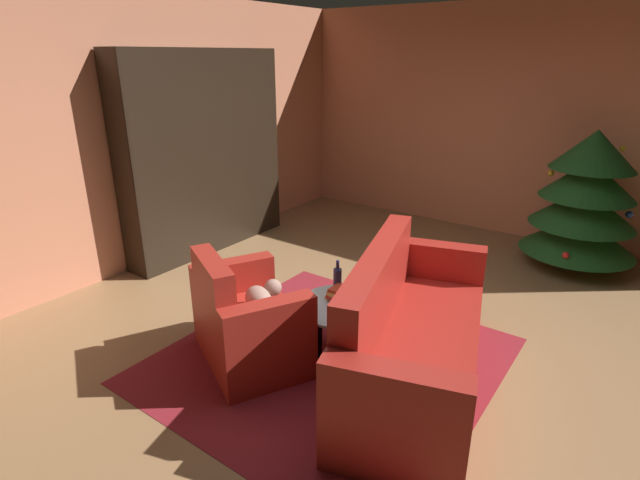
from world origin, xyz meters
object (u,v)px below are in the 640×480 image
object	(u,v)px
bookshelf_unit	(215,156)
armchair_red	(247,323)
decorated_tree	(585,201)
bottle_on_table	(337,280)
book_stack_on_table	(341,295)
coffee_table	(342,309)
couch_red	(410,339)

from	to	relation	value
bookshelf_unit	armchair_red	xyz separation A→B (m)	(1.95, -1.58, -0.77)
decorated_tree	armchair_red	bearing A→B (deg)	-116.29
bottle_on_table	armchair_red	bearing A→B (deg)	-122.71
bottle_on_table	book_stack_on_table	bearing A→B (deg)	-42.06
book_stack_on_table	decorated_tree	bearing A→B (deg)	67.51
bottle_on_table	decorated_tree	xyz separation A→B (m)	(1.26, 2.74, 0.21)
coffee_table	bottle_on_table	world-z (taller)	bottle_on_table
couch_red	bottle_on_table	xyz separation A→B (m)	(-0.69, 0.12, 0.21)
coffee_table	bottle_on_table	size ratio (longest dim) A/B	2.44
bottle_on_table	bookshelf_unit	bearing A→B (deg)	157.53
armchair_red	bottle_on_table	world-z (taller)	armchair_red
coffee_table	bookshelf_unit	bearing A→B (deg)	156.04
armchair_red	couch_red	size ratio (longest dim) A/B	0.53
bookshelf_unit	armchair_red	bearing A→B (deg)	-38.96
bookshelf_unit	decorated_tree	distance (m)	4.03
bookshelf_unit	coffee_table	world-z (taller)	bookshelf_unit
coffee_table	book_stack_on_table	size ratio (longest dim) A/B	2.86
couch_red	armchair_red	bearing A→B (deg)	-155.68
book_stack_on_table	bottle_on_table	world-z (taller)	bottle_on_table
couch_red	book_stack_on_table	world-z (taller)	couch_red
bookshelf_unit	bottle_on_table	xyz separation A→B (m)	(2.34, -0.97, -0.55)
coffee_table	bottle_on_table	xyz separation A→B (m)	(-0.13, 0.13, 0.15)
bookshelf_unit	coffee_table	size ratio (longest dim) A/B	3.28
book_stack_on_table	bookshelf_unit	bearing A→B (deg)	156.61
couch_red	book_stack_on_table	xyz separation A→B (m)	(-0.60, 0.04, 0.15)
armchair_red	couch_red	distance (m)	1.19
armchair_red	coffee_table	size ratio (longest dim) A/B	1.64
bottle_on_table	decorated_tree	world-z (taller)	decorated_tree
bookshelf_unit	bottle_on_table	world-z (taller)	bookshelf_unit
armchair_red	decorated_tree	world-z (taller)	decorated_tree
book_stack_on_table	couch_red	bearing A→B (deg)	-3.39
bottle_on_table	decorated_tree	distance (m)	3.02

